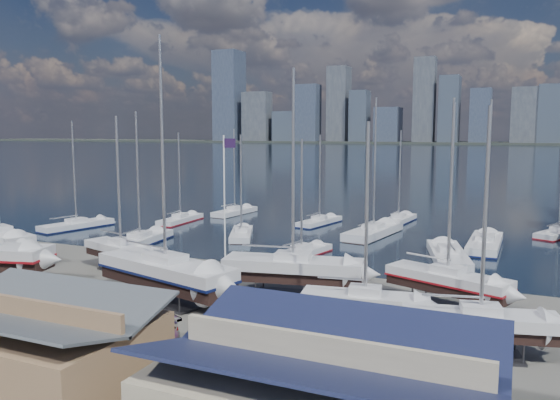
% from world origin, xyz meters
% --- Properties ---
extents(ground, '(1400.00, 1400.00, 0.00)m').
position_xyz_m(ground, '(0.00, -10.00, 0.00)').
color(ground, '#605E59').
rests_on(ground, ground).
extents(water, '(1400.00, 600.00, 0.40)m').
position_xyz_m(water, '(0.00, 300.00, -0.15)').
color(water, '#172036').
rests_on(water, ground).
extents(far_shore, '(1400.00, 80.00, 2.20)m').
position_xyz_m(far_shore, '(0.00, 560.00, 1.10)').
color(far_shore, '#2D332D').
rests_on(far_shore, ground).
extents(skyline, '(639.14, 43.80, 107.69)m').
position_xyz_m(skyline, '(-7.83, 553.76, 39.09)').
color(skyline, '#475166').
rests_on(skyline, far_shore).
extents(shed_grey, '(12.60, 8.40, 4.17)m').
position_xyz_m(shed_grey, '(0.00, -26.00, 2.15)').
color(shed_grey, '#8C6B4C').
rests_on(shed_grey, ground).
extents(shed_blue, '(13.65, 9.45, 4.71)m').
position_xyz_m(shed_blue, '(16.00, -26.00, 2.42)').
color(shed_blue, '#BFB293').
rests_on(shed_blue, ground).
extents(sailboat_cradle_0, '(10.73, 6.04, 16.66)m').
position_xyz_m(sailboat_cradle_0, '(-24.58, -7.84, 2.10)').
color(sailboat_cradle_0, '#2D2D33').
rests_on(sailboat_cradle_0, ground).
extents(sailboat_cradle_2, '(8.82, 4.78, 14.04)m').
position_xyz_m(sailboat_cradle_2, '(-10.09, -7.05, 1.98)').
color(sailboat_cradle_2, '#2D2D33').
rests_on(sailboat_cradle_2, ground).
extents(sailboat_cradle_3, '(12.70, 6.44, 19.49)m').
position_xyz_m(sailboat_cradle_3, '(-1.10, -12.81, 2.25)').
color(sailboat_cradle_3, '#2D2D33').
rests_on(sailboat_cradle_3, ground).
extents(sailboat_cradle_4, '(11.07, 4.96, 17.36)m').
position_xyz_m(sailboat_cradle_4, '(7.06, -7.64, 2.15)').
color(sailboat_cradle_4, '#2D2D33').
rests_on(sailboat_cradle_4, ground).
extents(sailboat_cradle_5, '(8.33, 3.52, 13.27)m').
position_xyz_m(sailboat_cradle_5, '(14.18, -13.01, 1.93)').
color(sailboat_cradle_5, '#2D2D33').
rests_on(sailboat_cradle_5, ground).
extents(sailboat_cradle_6, '(9.31, 5.59, 14.66)m').
position_xyz_m(sailboat_cradle_6, '(18.38, -5.95, 2.00)').
color(sailboat_cradle_6, '#2D2D33').
rests_on(sailboat_cradle_6, ground).
extents(sailboat_cradle_7, '(8.83, 4.32, 14.04)m').
position_xyz_m(sailboat_cradle_7, '(21.12, -14.21, 1.98)').
color(sailboat_cradle_7, '#2D2D33').
rests_on(sailboat_cradle_7, ground).
extents(sailboat_moored_0, '(5.01, 10.22, 14.73)m').
position_xyz_m(sailboat_moored_0, '(-30.06, 8.12, 0.31)').
color(sailboat_moored_0, black).
rests_on(sailboat_moored_0, water).
extents(sailboat_moored_1, '(2.78, 8.87, 13.13)m').
position_xyz_m(sailboat_moored_1, '(-20.38, 17.75, 0.31)').
color(sailboat_moored_1, black).
rests_on(sailboat_moored_1, water).
extents(sailboat_moored_2, '(3.48, 9.29, 13.71)m').
position_xyz_m(sailboat_moored_2, '(-16.91, 27.33, 0.32)').
color(sailboat_moored_2, black).
rests_on(sailboat_moored_2, water).
extents(sailboat_moored_3, '(4.07, 10.68, 15.57)m').
position_xyz_m(sailboat_moored_3, '(-16.00, 3.18, 0.31)').
color(sailboat_moored_3, black).
rests_on(sailboat_moored_3, water).
extents(sailboat_moored_4, '(5.67, 8.78, 12.90)m').
position_xyz_m(sailboat_moored_4, '(-7.44, 11.44, 0.32)').
color(sailboat_moored_4, black).
rests_on(sailboat_moored_4, water).
extents(sailboat_moored_5, '(4.10, 8.89, 12.83)m').
position_xyz_m(sailboat_moored_5, '(-1.91, 23.84, 0.31)').
color(sailboat_moored_5, black).
rests_on(sailboat_moored_5, water).
extents(sailboat_moored_6, '(4.18, 8.68, 12.50)m').
position_xyz_m(sailboat_moored_6, '(2.82, 4.99, 0.31)').
color(sailboat_moored_6, black).
rests_on(sailboat_moored_6, water).
extents(sailboat_moored_7, '(5.08, 11.96, 17.50)m').
position_xyz_m(sailboat_moored_7, '(6.87, 18.74, 0.32)').
color(sailboat_moored_7, black).
rests_on(sailboat_moored_7, water).
extents(sailboat_moored_8, '(3.61, 9.24, 13.45)m').
position_xyz_m(sailboat_moored_8, '(7.73, 29.63, 0.31)').
color(sailboat_moored_8, black).
rests_on(sailboat_moored_8, water).
extents(sailboat_moored_9, '(5.66, 11.42, 16.62)m').
position_xyz_m(sailboat_moored_9, '(16.74, 9.11, 0.32)').
color(sailboat_moored_9, black).
rests_on(sailboat_moored_9, water).
extents(sailboat_moored_10, '(3.40, 11.31, 16.80)m').
position_xyz_m(sailboat_moored_10, '(19.74, 16.66, 0.31)').
color(sailboat_moored_10, black).
rests_on(sailboat_moored_10, water).
extents(sailboat_moored_11, '(5.97, 8.84, 12.94)m').
position_xyz_m(sailboat_moored_11, '(27.56, 27.43, 0.31)').
color(sailboat_moored_11, black).
rests_on(sailboat_moored_11, water).
extents(car_b, '(4.43, 2.31, 1.39)m').
position_xyz_m(car_b, '(-3.73, -19.90, 0.69)').
color(car_b, gray).
rests_on(car_b, ground).
extents(car_c, '(3.92, 5.38, 1.36)m').
position_xyz_m(car_c, '(-0.19, -19.21, 0.68)').
color(car_c, gray).
rests_on(car_c, ground).
extents(car_d, '(4.23, 5.98, 1.61)m').
position_xyz_m(car_d, '(2.65, -21.35, 0.80)').
color(car_d, gray).
rests_on(car_d, ground).
extents(flagpole, '(1.09, 0.12, 12.38)m').
position_xyz_m(flagpole, '(1.48, -8.21, 7.16)').
color(flagpole, white).
rests_on(flagpole, ground).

